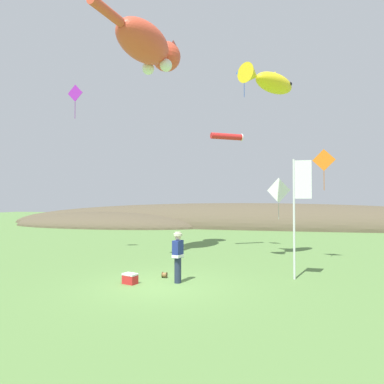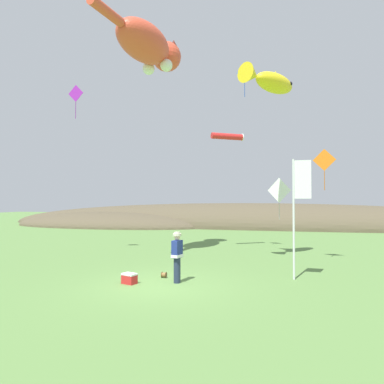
# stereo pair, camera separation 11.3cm
# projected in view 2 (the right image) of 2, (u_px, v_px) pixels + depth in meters

# --- Properties ---
(ground_plane) EXTENTS (120.00, 120.00, 0.00)m
(ground_plane) POSITION_uv_depth(u_px,v_px,m) (161.00, 285.00, 11.59)
(ground_plane) COLOR #5B8442
(distant_hill_ridge) EXTENTS (60.03, 12.92, 5.13)m
(distant_hill_ridge) POSITION_uv_depth(u_px,v_px,m) (223.00, 226.00, 37.59)
(distant_hill_ridge) COLOR brown
(distant_hill_ridge) RESTS_ON ground
(festival_attendant) EXTENTS (0.35, 0.47, 1.77)m
(festival_attendant) POSITION_uv_depth(u_px,v_px,m) (177.00, 255.00, 11.94)
(festival_attendant) COLOR #232D47
(festival_attendant) RESTS_ON ground
(kite_spool) EXTENTS (0.17, 0.21, 0.21)m
(kite_spool) POSITION_uv_depth(u_px,v_px,m) (164.00, 275.00, 12.71)
(kite_spool) COLOR olive
(kite_spool) RESTS_ON ground
(picnic_cooler) EXTENTS (0.57, 0.46, 0.36)m
(picnic_cooler) POSITION_uv_depth(u_px,v_px,m) (129.00, 278.00, 11.80)
(picnic_cooler) COLOR red
(picnic_cooler) RESTS_ON ground
(festival_banner_pole) EXTENTS (0.66, 0.08, 4.39)m
(festival_banner_pole) POSITION_uv_depth(u_px,v_px,m) (298.00, 200.00, 12.46)
(festival_banner_pole) COLOR silver
(festival_banner_pole) RESTS_ON ground
(kite_giant_cat) EXTENTS (2.63, 7.14, 2.18)m
(kite_giant_cat) POSITION_uv_depth(u_px,v_px,m) (149.00, 47.00, 17.89)
(kite_giant_cat) COLOR #E04C33
(kite_fish_windsock) EXTENTS (2.66, 3.32, 1.04)m
(kite_fish_windsock) POSITION_uv_depth(u_px,v_px,m) (270.00, 81.00, 15.89)
(kite_fish_windsock) COLOR yellow
(kite_tube_streamer) EXTENTS (1.87, 1.41, 0.44)m
(kite_tube_streamer) POSITION_uv_depth(u_px,v_px,m) (228.00, 137.00, 20.00)
(kite_tube_streamer) COLOR red
(kite_diamond_violet) EXTENTS (0.91, 0.06, 1.81)m
(kite_diamond_violet) POSITION_uv_depth(u_px,v_px,m) (76.00, 94.00, 18.20)
(kite_diamond_violet) COLOR purple
(kite_diamond_blue) EXTENTS (0.93, 0.38, 1.89)m
(kite_diamond_blue) POSITION_uv_depth(u_px,v_px,m) (245.00, 72.00, 18.50)
(kite_diamond_blue) COLOR blue
(kite_diamond_white) EXTENTS (1.23, 0.58, 2.25)m
(kite_diamond_white) POSITION_uv_depth(u_px,v_px,m) (279.00, 191.00, 18.46)
(kite_diamond_white) COLOR white
(kite_diamond_orange) EXTENTS (1.01, 0.23, 1.93)m
(kite_diamond_orange) POSITION_uv_depth(u_px,v_px,m) (324.00, 160.00, 15.90)
(kite_diamond_orange) COLOR orange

